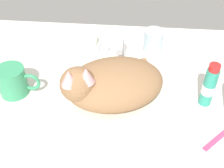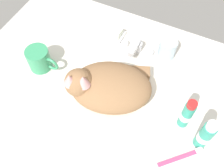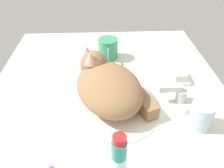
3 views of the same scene
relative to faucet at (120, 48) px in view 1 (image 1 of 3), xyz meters
The scene contains 9 objects.
ground_plane 22.62cm from the faucet, 90.00° to the right, with size 110.00×82.50×3.00cm, color silver.
sink_basin 22.35cm from the faucet, 90.00° to the right, with size 34.95×34.95×0.65cm, color white.
faucet is the anchor object (origin of this frame).
cat 23.01cm from the faucet, 93.39° to the right, with size 31.51×27.84×14.59cm.
coffee_mug 36.13cm from the faucet, 143.17° to the right, with size 12.28×8.21×8.48cm.
rinse_cup 11.52cm from the faucet, 16.16° to the left, with size 6.51×6.51×7.84cm.
soap_dish 12.56cm from the faucet, 162.17° to the left, with size 9.00×6.40×1.20cm, color white.
soap_bar 12.40cm from the faucet, 162.17° to the left, with size 7.21×4.31×2.65cm, color silver.
toothpaste_bottle 33.02cm from the faucet, 39.91° to the right, with size 3.49×3.49×13.36cm.
Camera 1 is at (4.44, -57.56, 57.29)cm, focal length 45.87 mm.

